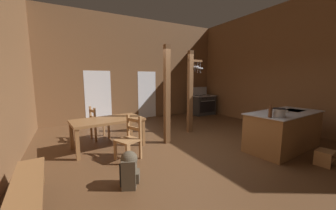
{
  "coord_description": "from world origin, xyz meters",
  "views": [
    {
      "loc": [
        -2.82,
        -3.87,
        1.76
      ],
      "look_at": [
        -0.29,
        0.83,
        1.0
      ],
      "focal_mm": 20.29,
      "sensor_mm": 36.0,
      "label": 1
    }
  ],
  "objects_px": {
    "mixing_bowl_on_counter": "(284,111)",
    "backpack": "(129,168)",
    "stove_range": "(202,105)",
    "kitchen_island": "(283,130)",
    "ladderback_chair_near_window": "(130,139)",
    "dining_table": "(108,122)",
    "ladderback_chair_by_post": "(98,124)",
    "step_stool": "(325,156)",
    "stockpot_on_counter": "(279,113)",
    "bench_along_left_wall": "(28,191)",
    "bottle_tall_on_counter": "(270,112)"
  },
  "relations": [
    {
      "from": "mixing_bowl_on_counter",
      "to": "backpack",
      "type": "bearing_deg",
      "value": 177.42
    },
    {
      "from": "stove_range",
      "to": "kitchen_island",
      "type": "bearing_deg",
      "value": -103.4
    },
    {
      "from": "ladderback_chair_near_window",
      "to": "kitchen_island",
      "type": "bearing_deg",
      "value": -18.86
    },
    {
      "from": "dining_table",
      "to": "backpack",
      "type": "distance_m",
      "value": 2.02
    },
    {
      "from": "ladderback_chair_by_post",
      "to": "kitchen_island",
      "type": "bearing_deg",
      "value": -37.07
    },
    {
      "from": "dining_table",
      "to": "stove_range",
      "type": "bearing_deg",
      "value": 26.35
    },
    {
      "from": "kitchen_island",
      "to": "step_stool",
      "type": "relative_size",
      "value": 5.67
    },
    {
      "from": "backpack",
      "to": "stockpot_on_counter",
      "type": "height_order",
      "value": "stockpot_on_counter"
    },
    {
      "from": "ladderback_chair_near_window",
      "to": "dining_table",
      "type": "bearing_deg",
      "value": 106.45
    },
    {
      "from": "ladderback_chair_by_post",
      "to": "backpack",
      "type": "distance_m",
      "value": 2.84
    },
    {
      "from": "mixing_bowl_on_counter",
      "to": "stove_range",
      "type": "bearing_deg",
      "value": 75.9
    },
    {
      "from": "ladderback_chair_near_window",
      "to": "backpack",
      "type": "relative_size",
      "value": 1.59
    },
    {
      "from": "bench_along_left_wall",
      "to": "kitchen_island",
      "type": "bearing_deg",
      "value": -1.84
    },
    {
      "from": "dining_table",
      "to": "ladderback_chair_near_window",
      "type": "bearing_deg",
      "value": -73.55
    },
    {
      "from": "ladderback_chair_near_window",
      "to": "ladderback_chair_by_post",
      "type": "relative_size",
      "value": 1.0
    },
    {
      "from": "stove_range",
      "to": "bottle_tall_on_counter",
      "type": "bearing_deg",
      "value": -112.81
    },
    {
      "from": "kitchen_island",
      "to": "ladderback_chair_near_window",
      "type": "relative_size",
      "value": 2.36
    },
    {
      "from": "ladderback_chair_near_window",
      "to": "backpack",
      "type": "distance_m",
      "value": 1.11
    },
    {
      "from": "stove_range",
      "to": "ladderback_chair_by_post",
      "type": "bearing_deg",
      "value": -162.48
    },
    {
      "from": "ladderback_chair_by_post",
      "to": "backpack",
      "type": "bearing_deg",
      "value": -88.49
    },
    {
      "from": "ladderback_chair_by_post",
      "to": "bench_along_left_wall",
      "type": "xyz_separation_m",
      "value": [
        -1.27,
        -2.84,
        -0.14
      ]
    },
    {
      "from": "backpack",
      "to": "mixing_bowl_on_counter",
      "type": "distance_m",
      "value": 3.9
    },
    {
      "from": "stove_range",
      "to": "stockpot_on_counter",
      "type": "bearing_deg",
      "value": -110.57
    },
    {
      "from": "kitchen_island",
      "to": "mixing_bowl_on_counter",
      "type": "bearing_deg",
      "value": -175.37
    },
    {
      "from": "dining_table",
      "to": "ladderback_chair_near_window",
      "type": "height_order",
      "value": "ladderback_chair_near_window"
    },
    {
      "from": "dining_table",
      "to": "mixing_bowl_on_counter",
      "type": "bearing_deg",
      "value": -29.69
    },
    {
      "from": "backpack",
      "to": "mixing_bowl_on_counter",
      "type": "bearing_deg",
      "value": -2.58
    },
    {
      "from": "backpack",
      "to": "stove_range",
      "type": "bearing_deg",
      "value": 41.6
    },
    {
      "from": "kitchen_island",
      "to": "mixing_bowl_on_counter",
      "type": "xyz_separation_m",
      "value": [
        -0.06,
        -0.0,
        0.5
      ]
    },
    {
      "from": "stove_range",
      "to": "ladderback_chair_near_window",
      "type": "relative_size",
      "value": 1.39
    },
    {
      "from": "stockpot_on_counter",
      "to": "bottle_tall_on_counter",
      "type": "height_order",
      "value": "bottle_tall_on_counter"
    },
    {
      "from": "mixing_bowl_on_counter",
      "to": "ladderback_chair_near_window",
      "type": "bearing_deg",
      "value": 160.76
    },
    {
      "from": "ladderback_chair_near_window",
      "to": "ladderback_chair_by_post",
      "type": "height_order",
      "value": "same"
    },
    {
      "from": "dining_table",
      "to": "bench_along_left_wall",
      "type": "xyz_separation_m",
      "value": [
        -1.4,
        -1.99,
        -0.34
      ]
    },
    {
      "from": "kitchen_island",
      "to": "stockpot_on_counter",
      "type": "height_order",
      "value": "stockpot_on_counter"
    },
    {
      "from": "dining_table",
      "to": "ladderback_chair_near_window",
      "type": "relative_size",
      "value": 1.89
    },
    {
      "from": "dining_table",
      "to": "bottle_tall_on_counter",
      "type": "distance_m",
      "value": 3.79
    },
    {
      "from": "backpack",
      "to": "mixing_bowl_on_counter",
      "type": "height_order",
      "value": "mixing_bowl_on_counter"
    },
    {
      "from": "bench_along_left_wall",
      "to": "mixing_bowl_on_counter",
      "type": "distance_m",
      "value": 5.24
    },
    {
      "from": "step_stool",
      "to": "stove_range",
      "type": "bearing_deg",
      "value": 77.2
    },
    {
      "from": "kitchen_island",
      "to": "bench_along_left_wall",
      "type": "bearing_deg",
      "value": 178.16
    },
    {
      "from": "stove_range",
      "to": "dining_table",
      "type": "height_order",
      "value": "stove_range"
    },
    {
      "from": "bench_along_left_wall",
      "to": "bottle_tall_on_counter",
      "type": "bearing_deg",
      "value": -5.24
    },
    {
      "from": "mixing_bowl_on_counter",
      "to": "bench_along_left_wall",
      "type": "bearing_deg",
      "value": 178.09
    },
    {
      "from": "mixing_bowl_on_counter",
      "to": "dining_table",
      "type": "bearing_deg",
      "value": 150.31
    },
    {
      "from": "backpack",
      "to": "bottle_tall_on_counter",
      "type": "bearing_deg",
      "value": -7.59
    },
    {
      "from": "stove_range",
      "to": "mixing_bowl_on_counter",
      "type": "relative_size",
      "value": 7.71
    },
    {
      "from": "stove_range",
      "to": "ladderback_chair_by_post",
      "type": "distance_m",
      "value": 5.33
    },
    {
      "from": "backpack",
      "to": "bottle_tall_on_counter",
      "type": "height_order",
      "value": "bottle_tall_on_counter"
    },
    {
      "from": "ladderback_chair_by_post",
      "to": "stockpot_on_counter",
      "type": "relative_size",
      "value": 2.81
    }
  ]
}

